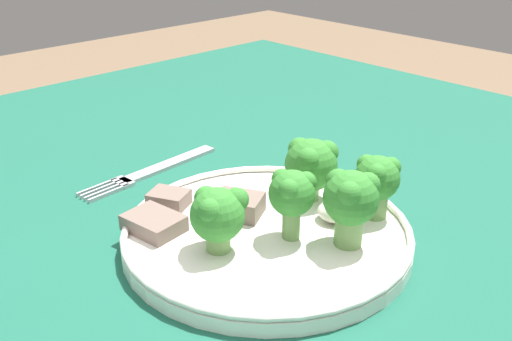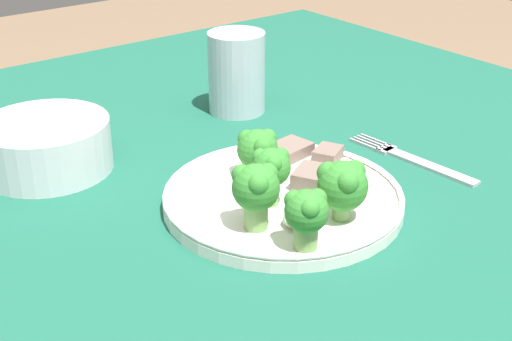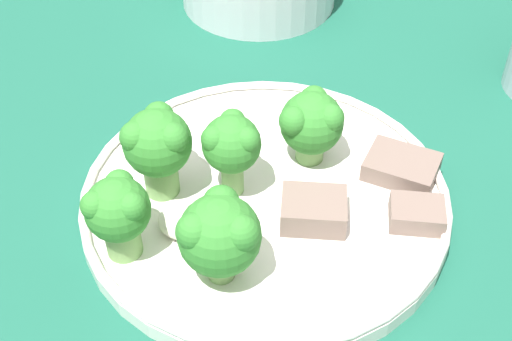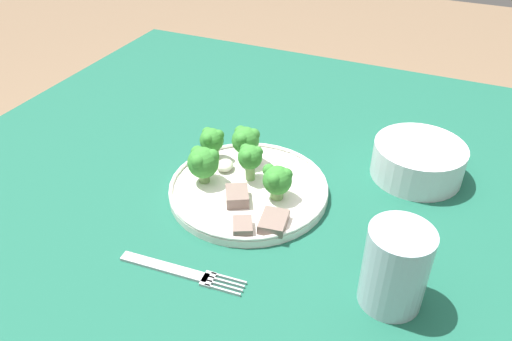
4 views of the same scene
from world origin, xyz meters
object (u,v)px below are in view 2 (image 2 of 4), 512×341
Objects in this scene: dinner_plate at (283,198)px; cream_bowl at (46,147)px; fork at (413,160)px; drinking_glass at (237,77)px.

dinner_plate is 1.70× the size of cream_bowl.
fork is (0.19, -0.01, -0.01)m from dinner_plate.
fork is at bearing -3.50° from dinner_plate.
fork is 1.60× the size of drinking_glass.
dinner_plate is 0.19m from fork.
cream_bowl is (-0.34, 0.24, 0.03)m from fork.
drinking_glass is at bearing 63.48° from dinner_plate.
drinking_glass reaches higher than dinner_plate.
cream_bowl is 0.28m from drinking_glass.
fork is 0.26m from drinking_glass.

